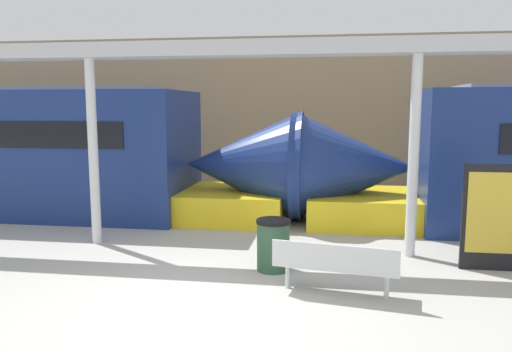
% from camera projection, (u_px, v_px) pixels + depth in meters
% --- Properties ---
extents(ground_plane, '(60.00, 60.00, 0.00)m').
position_uv_depth(ground_plane, '(194.00, 305.00, 6.93)').
color(ground_plane, '#B2AFA8').
extents(station_wall, '(56.00, 0.20, 5.00)m').
position_uv_depth(station_wall, '(276.00, 113.00, 16.62)').
color(station_wall, '#9E8460').
rests_on(station_wall, ground_plane).
extents(bench_near, '(1.87, 0.74, 0.79)m').
position_uv_depth(bench_near, '(335.00, 264.00, 7.21)').
color(bench_near, silver).
rests_on(bench_near, ground_plane).
extents(trash_bin, '(0.57, 0.57, 0.87)m').
position_uv_depth(trash_bin, '(273.00, 245.00, 8.33)').
color(trash_bin, '#2D5138').
rests_on(trash_bin, ground_plane).
extents(poster_board, '(0.92, 0.07, 1.79)m').
position_uv_depth(poster_board, '(491.00, 217.00, 8.27)').
color(poster_board, black).
rests_on(poster_board, ground_plane).
extents(support_column_near, '(0.19, 0.19, 3.64)m').
position_uv_depth(support_column_near, '(414.00, 158.00, 8.93)').
color(support_column_near, silver).
rests_on(support_column_near, ground_plane).
extents(support_column_far, '(0.19, 0.19, 3.64)m').
position_uv_depth(support_column_far, '(93.00, 153.00, 9.84)').
color(support_column_far, silver).
rests_on(support_column_far, ground_plane).
extents(canopy_beam, '(28.00, 0.60, 0.28)m').
position_uv_depth(canopy_beam, '(419.00, 46.00, 8.66)').
color(canopy_beam, '#B7B7BC').
rests_on(canopy_beam, support_column_near).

